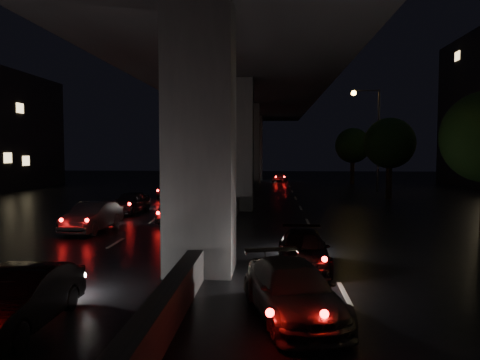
# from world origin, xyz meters

# --- Properties ---
(ground) EXTENTS (120.00, 120.00, 0.00)m
(ground) POSITION_xyz_m (0.00, 0.00, 0.00)
(ground) COLOR black
(ground) RESTS_ON ground
(viaduct) EXTENTS (12.00, 80.00, 10.50)m
(viaduct) POSITION_xyz_m (0.00, 5.00, 8.34)
(viaduct) COLOR #39383B
(viaduct) RESTS_ON ground
(median_barrier) EXTENTS (0.45, 70.00, 0.85)m
(median_barrier) POSITION_xyz_m (0.00, 5.00, 0.42)
(median_barrier) COLOR #39383B
(median_barrier) RESTS_ON ground
(tree_c) EXTENTS (3.80, 3.80, 6.12)m
(tree_c) POSITION_xyz_m (11.00, 12.00, 4.20)
(tree_c) COLOR black
(tree_c) RESTS_ON ground
(tree_d) EXTENTS (3.80, 3.80, 6.12)m
(tree_d) POSITION_xyz_m (11.00, 28.00, 4.20)
(tree_d) COLOR black
(tree_d) RESTS_ON ground
(streetlight_far) EXTENTS (2.52, 0.44, 9.00)m
(streetlight_far) POSITION_xyz_m (10.97, 18.00, 5.66)
(streetlight_far) COLOR #2D2D33
(streetlight_far) RESTS_ON ground
(car_1) EXTENTS (1.33, 3.77, 1.24)m
(car_1) POSITION_xyz_m (-3.02, -14.84, 0.62)
(car_1) COLOR black
(car_1) RESTS_ON ground
(car_2) EXTENTS (2.59, 4.34, 1.18)m
(car_2) POSITION_xyz_m (2.60, -13.78, 0.59)
(car_2) COLOR #5D5A51
(car_2) RESTS_ON ground
(car_3) EXTENTS (1.64, 3.87, 1.11)m
(car_3) POSITION_xyz_m (3.13, -9.39, 0.56)
(car_3) COLOR black
(car_3) RESTS_ON ground
(car_4) EXTENTS (1.70, 4.08, 1.31)m
(car_4) POSITION_xyz_m (-6.00, -3.28, 0.66)
(car_4) COLOR black
(car_4) RESTS_ON ground
(car_5) EXTENTS (1.29, 3.47, 1.13)m
(car_5) POSITION_xyz_m (-2.80, -0.35, 0.57)
(car_5) COLOR black
(car_5) RESTS_ON ground
(car_6) EXTENTS (1.75, 3.82, 1.27)m
(car_6) POSITION_xyz_m (-6.10, 2.81, 0.63)
(car_6) COLOR black
(car_6) RESTS_ON ground
(car_7) EXTENTS (2.15, 4.23, 1.18)m
(car_7) POSITION_xyz_m (-5.77, 11.83, 0.59)
(car_7) COLOR #242427
(car_7) RESTS_ON ground
(car_8) EXTENTS (2.02, 3.88, 1.26)m
(car_8) POSITION_xyz_m (-2.53, 12.47, 0.63)
(car_8) COLOR black
(car_8) RESTS_ON ground
(car_9) EXTENTS (1.78, 3.93, 1.25)m
(car_9) POSITION_xyz_m (-3.04, 21.58, 0.62)
(car_9) COLOR #4D4842
(car_9) RESTS_ON ground
(car_10) EXTENTS (1.98, 4.10, 1.13)m
(car_10) POSITION_xyz_m (-2.58, 25.48, 0.56)
(car_10) COLOR black
(car_10) RESTS_ON ground
(car_11) EXTENTS (2.95, 4.57, 1.17)m
(car_11) POSITION_xyz_m (-6.33, 26.09, 0.59)
(car_11) COLOR black
(car_11) RESTS_ON ground
(car_12) EXTENTS (2.15, 3.56, 1.13)m
(car_12) POSITION_xyz_m (3.12, 31.04, 0.57)
(car_12) COLOR slate
(car_12) RESTS_ON ground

